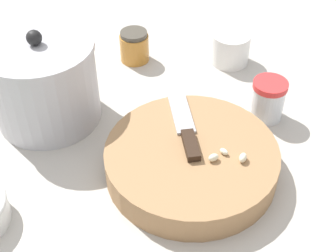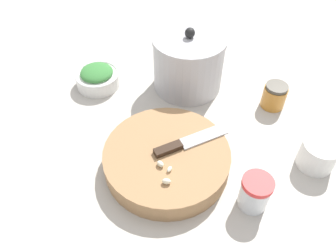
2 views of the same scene
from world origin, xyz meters
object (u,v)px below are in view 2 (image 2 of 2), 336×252
(cutting_board, at_px, (167,159))
(stock_pot, at_px, (188,63))
(chef_knife, at_px, (187,142))
(herb_bowl, at_px, (98,77))
(spice_jar, at_px, (255,193))
(honey_jar, at_px, (274,96))
(garlic_cloves, at_px, (165,172))
(coffee_mug, at_px, (318,154))

(cutting_board, xyz_separation_m, stock_pot, (0.00, 0.31, 0.06))
(chef_knife, relative_size, herb_bowl, 1.26)
(spice_jar, bearing_deg, chef_knife, 148.84)
(chef_knife, xyz_separation_m, herb_bowl, (-0.31, 0.23, -0.03))
(herb_bowl, distance_m, honey_jar, 0.52)
(honey_jar, bearing_deg, chef_knife, -131.94)
(spice_jar, relative_size, honey_jar, 1.15)
(cutting_board, height_order, stock_pot, stock_pot)
(chef_knife, xyz_separation_m, honey_jar, (0.21, 0.24, -0.02))
(garlic_cloves, height_order, herb_bowl, garlic_cloves)
(cutting_board, relative_size, herb_bowl, 2.25)
(garlic_cloves, height_order, coffee_mug, coffee_mug)
(herb_bowl, relative_size, spice_jar, 1.59)
(herb_bowl, bearing_deg, stock_pot, 10.98)
(chef_knife, bearing_deg, stock_pot, 150.94)
(stock_pot, bearing_deg, cutting_board, -90.16)
(coffee_mug, bearing_deg, honey_jar, 116.56)
(honey_jar, xyz_separation_m, stock_pot, (-0.25, 0.04, 0.05))
(spice_jar, bearing_deg, herb_bowl, 145.27)
(herb_bowl, relative_size, stock_pot, 0.64)
(spice_jar, bearing_deg, coffee_mug, 43.60)
(spice_jar, height_order, coffee_mug, spice_jar)
(chef_knife, height_order, coffee_mug, coffee_mug)
(chef_knife, relative_size, honey_jar, 2.32)
(chef_knife, xyz_separation_m, stock_pot, (-0.04, 0.28, 0.03))
(spice_jar, relative_size, coffee_mug, 0.85)
(stock_pot, bearing_deg, garlic_cloves, -88.79)
(chef_knife, relative_size, spice_jar, 2.01)
(garlic_cloves, relative_size, stock_pot, 0.29)
(cutting_board, relative_size, chef_knife, 1.78)
(cutting_board, distance_m, herb_bowl, 0.37)
(cutting_board, distance_m, coffee_mug, 0.36)
(cutting_board, xyz_separation_m, coffee_mug, (0.35, 0.08, 0.01))
(spice_jar, bearing_deg, honey_jar, 81.48)
(herb_bowl, xyz_separation_m, spice_jar, (0.47, -0.33, 0.01))
(chef_knife, bearing_deg, garlic_cloves, -56.20)
(cutting_board, relative_size, coffee_mug, 3.06)
(cutting_board, distance_m, spice_jar, 0.21)
(chef_knife, distance_m, stock_pot, 0.28)
(cutting_board, bearing_deg, spice_jar, -17.62)
(cutting_board, bearing_deg, garlic_cloves, -81.94)
(honey_jar, bearing_deg, garlic_cloves, -126.44)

